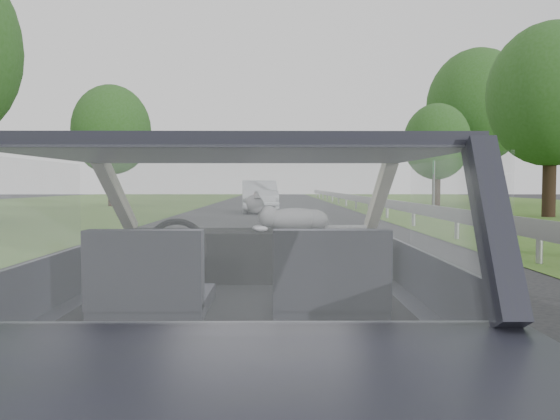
{
  "coord_description": "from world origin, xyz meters",
  "views": [
    {
      "loc": [
        0.16,
        -2.71,
        1.28
      ],
      "look_at": [
        0.19,
        0.52,
        1.13
      ],
      "focal_mm": 35.0,
      "sensor_mm": 36.0,
      "label": 1
    }
  ],
  "objects_px": {
    "other_car": "(259,196)",
    "subject_car": "(244,296)",
    "highway_sign": "(434,189)",
    "cat": "(294,218)"
  },
  "relations": [
    {
      "from": "other_car",
      "to": "highway_sign",
      "type": "relative_size",
      "value": 2.02
    },
    {
      "from": "subject_car",
      "to": "highway_sign",
      "type": "height_order",
      "value": "highway_sign"
    },
    {
      "from": "highway_sign",
      "to": "subject_car",
      "type": "bearing_deg",
      "value": -90.43
    },
    {
      "from": "cat",
      "to": "other_car",
      "type": "distance_m",
      "value": 21.87
    },
    {
      "from": "other_car",
      "to": "highway_sign",
      "type": "distance_m",
      "value": 7.93
    },
    {
      "from": "other_car",
      "to": "cat",
      "type": "bearing_deg",
      "value": -91.57
    },
    {
      "from": "subject_car",
      "to": "highway_sign",
      "type": "distance_m",
      "value": 19.78
    },
    {
      "from": "other_car",
      "to": "subject_car",
      "type": "bearing_deg",
      "value": -92.33
    },
    {
      "from": "subject_car",
      "to": "cat",
      "type": "height_order",
      "value": "subject_car"
    },
    {
      "from": "cat",
      "to": "other_car",
      "type": "xyz_separation_m",
      "value": [
        -0.86,
        21.85,
        -0.34
      ]
    }
  ]
}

